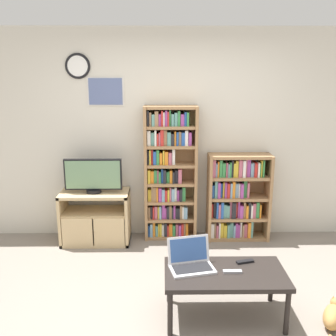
# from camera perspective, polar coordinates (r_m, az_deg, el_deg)

# --- Properties ---
(ground_plane) EXTENTS (18.00, 18.00, 0.00)m
(ground_plane) POSITION_cam_1_polar(r_m,az_deg,el_deg) (3.68, 1.50, -20.91)
(ground_plane) COLOR gray
(wall_back) EXTENTS (6.08, 0.09, 2.60)m
(wall_back) POSITION_cam_1_polar(r_m,az_deg,el_deg) (4.93, 0.66, 4.81)
(wall_back) COLOR beige
(wall_back) RESTS_ON ground_plane
(tv_stand) EXTENTS (0.84, 0.45, 0.65)m
(tv_stand) POSITION_cam_1_polar(r_m,az_deg,el_deg) (4.99, -10.48, -7.04)
(tv_stand) COLOR tan
(tv_stand) RESTS_ON ground_plane
(television) EXTENTS (0.69, 0.18, 0.42)m
(television) POSITION_cam_1_polar(r_m,az_deg,el_deg) (4.82, -10.81, -1.11)
(television) COLOR black
(television) RESTS_ON tv_stand
(bookshelf_tall) EXTENTS (0.65, 0.24, 1.69)m
(bookshelf_tall) POSITION_cam_1_polar(r_m,az_deg,el_deg) (4.89, 0.11, -0.90)
(bookshelf_tall) COLOR #9E754C
(bookshelf_tall) RESTS_ON ground_plane
(bookshelf_short) EXTENTS (0.77, 0.30, 1.10)m
(bookshelf_short) POSITION_cam_1_polar(r_m,az_deg,el_deg) (5.03, 9.78, -4.17)
(bookshelf_short) COLOR #9E754C
(bookshelf_short) RESTS_ON ground_plane
(coffee_table) EXTENTS (1.04, 0.56, 0.44)m
(coffee_table) POSITION_cam_1_polar(r_m,az_deg,el_deg) (3.52, 8.28, -15.33)
(coffee_table) COLOR black
(coffee_table) RESTS_ON ground_plane
(laptop) EXTENTS (0.42, 0.35, 0.25)m
(laptop) POSITION_cam_1_polar(r_m,az_deg,el_deg) (3.51, 3.30, -13.29)
(laptop) COLOR silver
(laptop) RESTS_ON coffee_table
(remote_near_laptop) EXTENTS (0.16, 0.04, 0.02)m
(remote_near_laptop) POSITION_cam_1_polar(r_m,az_deg,el_deg) (3.49, 9.34, -14.61)
(remote_near_laptop) COLOR #99999E
(remote_near_laptop) RESTS_ON coffee_table
(remote_far_from_laptop) EXTENTS (0.17, 0.08, 0.02)m
(remote_far_from_laptop) POSITION_cam_1_polar(r_m,az_deg,el_deg) (3.67, 11.12, -13.18)
(remote_far_from_laptop) COLOR black
(remote_far_from_laptop) RESTS_ON coffee_table
(cat) EXTENTS (0.30, 0.52, 0.24)m
(cat) POSITION_cam_1_polar(r_m,az_deg,el_deg) (3.80, 22.91, -19.10)
(cat) COLOR #B78447
(cat) RESTS_ON ground_plane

